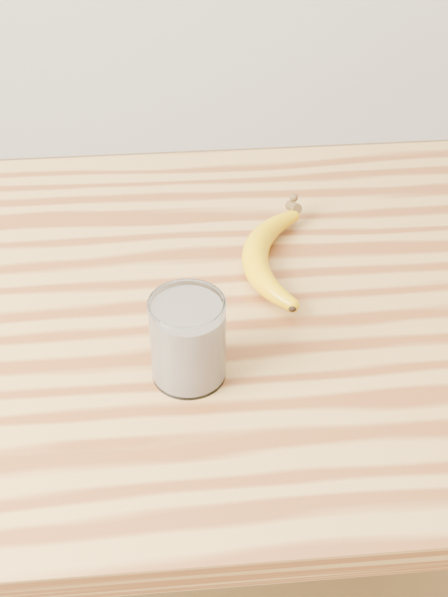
{
  "coord_description": "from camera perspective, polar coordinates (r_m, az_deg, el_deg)",
  "views": [
    {
      "loc": [
        0.07,
        -0.85,
        1.61
      ],
      "look_at": [
        0.14,
        -0.03,
        0.93
      ],
      "focal_mm": 50.0,
      "sensor_mm": 36.0,
      "label": 1
    }
  ],
  "objects": [
    {
      "name": "smoothie_glass",
      "position": [
        0.97,
        -2.49,
        -2.89
      ],
      "size": [
        0.09,
        0.09,
        0.11
      ],
      "color": "white",
      "rests_on": "table"
    },
    {
      "name": "table",
      "position": [
        1.2,
        -7.0,
        -5.3
      ],
      "size": [
        1.2,
        0.8,
        0.9
      ],
      "color": "#A3753A",
      "rests_on": "ground"
    },
    {
      "name": "banana",
      "position": [
        1.16,
        2.09,
        2.94
      ],
      "size": [
        0.16,
        0.32,
        0.04
      ],
      "primitive_type": null,
      "rotation": [
        0.0,
        0.0,
        -0.16
      ],
      "color": "#C99001",
      "rests_on": "table"
    }
  ]
}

